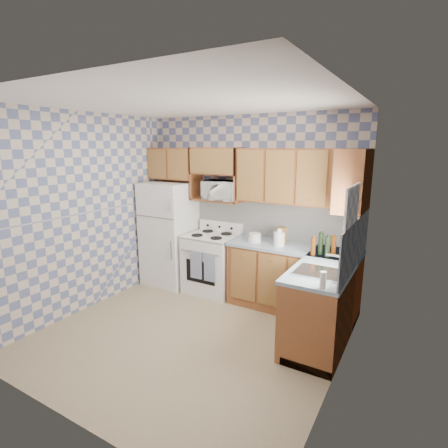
{
  "coord_description": "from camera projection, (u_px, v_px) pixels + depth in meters",
  "views": [
    {
      "loc": [
        2.29,
        -3.12,
        2.25
      ],
      "look_at": [
        0.05,
        0.75,
        1.25
      ],
      "focal_mm": 28.0,
      "sensor_mm": 36.0,
      "label": 1
    }
  ],
  "objects": [
    {
      "name": "floor",
      "position": [
        190.0,
        335.0,
        4.24
      ],
      "size": [
        3.4,
        3.4,
        0.0
      ],
      "primitive_type": "plane",
      "color": "#917D5E",
      "rests_on": "ground"
    },
    {
      "name": "back_wall",
      "position": [
        249.0,
        207.0,
        5.3
      ],
      "size": [
        3.4,
        0.02,
        2.7
      ],
      "primitive_type": "cube",
      "color": "slate",
      "rests_on": "ground"
    },
    {
      "name": "right_wall",
      "position": [
        342.0,
        249.0,
        3.12
      ],
      "size": [
        0.02,
        3.2,
        2.7
      ],
      "primitive_type": "cube",
      "color": "slate",
      "rests_on": "ground"
    },
    {
      "name": "backsplash_back",
      "position": [
        273.0,
        219.0,
        5.13
      ],
      "size": [
        2.6,
        0.02,
        0.56
      ],
      "primitive_type": "cube",
      "color": "white",
      "rests_on": "back_wall"
    },
    {
      "name": "backsplash_right",
      "position": [
        355.0,
        244.0,
        3.83
      ],
      "size": [
        0.02,
        1.6,
        0.56
      ],
      "primitive_type": "cube",
      "color": "white",
      "rests_on": "right_wall"
    },
    {
      "name": "refrigerator",
      "position": [
        170.0,
        234.0,
        5.74
      ],
      "size": [
        0.75,
        0.7,
        1.68
      ],
      "primitive_type": "cube",
      "color": "white",
      "rests_on": "floor"
    },
    {
      "name": "stove_body",
      "position": [
        212.0,
        264.0,
        5.45
      ],
      "size": [
        0.76,
        0.65,
        0.9
      ],
      "primitive_type": "cube",
      "color": "white",
      "rests_on": "floor"
    },
    {
      "name": "cooktop",
      "position": [
        212.0,
        236.0,
        5.35
      ],
      "size": [
        0.76,
        0.65,
        0.02
      ],
      "primitive_type": "cube",
      "color": "silver",
      "rests_on": "stove_body"
    },
    {
      "name": "backguard",
      "position": [
        221.0,
        226.0,
        5.56
      ],
      "size": [
        0.76,
        0.08,
        0.17
      ],
      "primitive_type": "cube",
      "color": "white",
      "rests_on": "cooktop"
    },
    {
      "name": "dish_towel_left",
      "position": [
        196.0,
        265.0,
        5.17
      ],
      "size": [
        0.2,
        0.02,
        0.41
      ],
      "primitive_type": "cube",
      "color": "navy",
      "rests_on": "stove_body"
    },
    {
      "name": "dish_towel_right",
      "position": [
        210.0,
        268.0,
        5.06
      ],
      "size": [
        0.2,
        0.02,
        0.41
      ],
      "primitive_type": "cube",
      "color": "navy",
      "rests_on": "stove_body"
    },
    {
      "name": "base_cabinets_back",
      "position": [
        292.0,
        280.0,
        4.84
      ],
      "size": [
        1.75,
        0.6,
        0.88
      ],
      "primitive_type": "cube",
      "color": "brown",
      "rests_on": "floor"
    },
    {
      "name": "base_cabinets_right",
      "position": [
        324.0,
        302.0,
        4.14
      ],
      "size": [
        0.6,
        1.6,
        0.88
      ],
      "primitive_type": "cube",
      "color": "brown",
      "rests_on": "floor"
    },
    {
      "name": "countertop_back",
      "position": [
        293.0,
        248.0,
        4.74
      ],
      "size": [
        1.77,
        0.63,
        0.04
      ],
      "primitive_type": "cube",
      "color": "gray",
      "rests_on": "base_cabinets_back"
    },
    {
      "name": "countertop_right",
      "position": [
        327.0,
        265.0,
        4.04
      ],
      "size": [
        0.63,
        1.6,
        0.04
      ],
      "primitive_type": "cube",
      "color": "gray",
      "rests_on": "base_cabinets_right"
    },
    {
      "name": "upper_cabinets_back",
      "position": [
        300.0,
        177.0,
        4.65
      ],
      "size": [
        1.75,
        0.33,
        0.74
      ],
      "primitive_type": "cube",
      "color": "brown",
      "rests_on": "back_wall"
    },
    {
      "name": "upper_cabinets_fridge",
      "position": [
        174.0,
        164.0,
        5.66
      ],
      "size": [
        0.82,
        0.33,
        0.5
      ],
      "primitive_type": "cube",
      "color": "brown",
      "rests_on": "back_wall"
    },
    {
      "name": "upper_cabinets_right",
      "position": [
        353.0,
        180.0,
        4.14
      ],
      "size": [
        0.33,
        0.7,
        0.74
      ],
      "primitive_type": "cube",
      "color": "brown",
      "rests_on": "right_wall"
    },
    {
      "name": "microwave_shelf",
      "position": [
        217.0,
        200.0,
        5.37
      ],
      "size": [
        0.8,
        0.33,
        0.03
      ],
      "primitive_type": "cube",
      "color": "brown",
      "rests_on": "back_wall"
    },
    {
      "name": "microwave",
      "position": [
        221.0,
        190.0,
        5.27
      ],
      "size": [
        0.56,
        0.41,
        0.29
      ],
      "primitive_type": "imported",
      "rotation": [
        0.0,
        0.0,
        0.1
      ],
      "color": "white",
      "rests_on": "microwave_shelf"
    },
    {
      "name": "sink",
      "position": [
        319.0,
        273.0,
        3.74
      ],
      "size": [
        0.48,
        0.4,
        0.03
      ],
      "primitive_type": "cube",
      "color": "#B7B7BC",
      "rests_on": "countertop_right"
    },
    {
      "name": "window",
      "position": [
        351.0,
        228.0,
        3.48
      ],
      "size": [
        0.02,
        0.66,
        0.86
      ],
      "primitive_type": "cube",
      "color": "white",
      "rests_on": "right_wall"
    },
    {
      "name": "bottle_0",
      "position": [
        321.0,
        244.0,
        4.36
      ],
      "size": [
        0.06,
        0.06,
        0.28
      ],
      "primitive_type": "cylinder",
      "color": "black",
      "rests_on": "countertop_back"
    },
    {
      "name": "bottle_1",
      "position": [
        327.0,
        247.0,
        4.26
      ],
      "size": [
        0.06,
        0.06,
        0.26
      ],
      "primitive_type": "cylinder",
      "color": "black",
      "rests_on": "countertop_back"
    },
    {
      "name": "bottle_2",
      "position": [
        334.0,
        246.0,
        4.33
      ],
      "size": [
        0.06,
        0.06,
        0.24
      ],
      "primitive_type": "cylinder",
      "color": "#572709",
      "rests_on": "countertop_back"
    },
    {
      "name": "bottle_3",
      "position": [
        313.0,
        246.0,
        4.33
      ],
      "size": [
        0.06,
        0.06,
        0.22
      ],
      "primitive_type": "cylinder",
      "color": "#572709",
      "rests_on": "countertop_back"
    },
    {
      "name": "knife_block",
      "position": [
        281.0,
        235.0,
        4.86
      ],
      "size": [
        0.14,
        0.14,
        0.23
      ],
      "primitive_type": "cube",
      "rotation": [
        0.0,
        0.0,
        -0.37
      ],
      "color": "brown",
      "rests_on": "countertop_back"
    },
    {
      "name": "electric_kettle",
      "position": [
        279.0,
        239.0,
        4.74
      ],
      "size": [
        0.15,
        0.15,
        0.19
      ],
      "primitive_type": "cylinder",
      "color": "white",
      "rests_on": "countertop_back"
    },
    {
      "name": "food_containers",
      "position": [
        255.0,
        238.0,
        4.95
      ],
      "size": [
        0.19,
        0.19,
        0.13
      ],
      "primitive_type": null,
      "color": "silver",
      "rests_on": "countertop_back"
    },
    {
      "name": "soap_bottle",
      "position": [
        323.0,
        280.0,
        3.31
      ],
      "size": [
        0.06,
        0.06,
        0.17
      ],
      "primitive_type": "cylinder",
      "color": "silver",
      "rests_on": "countertop_right"
    }
  ]
}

